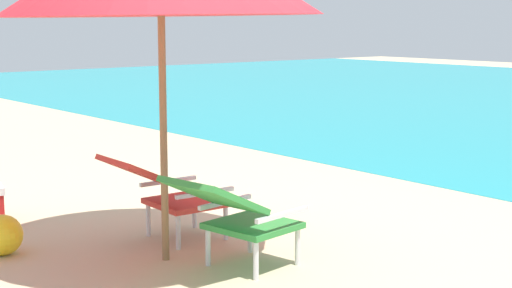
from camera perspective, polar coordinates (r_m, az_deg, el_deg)
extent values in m
cube|color=red|center=(5.96, -5.12, -4.27)|extent=(0.54, 0.52, 0.04)
cube|color=red|center=(5.73, -8.27, -2.13)|extent=(0.54, 0.53, 0.27)
cylinder|color=silver|center=(6.29, -4.53, -4.97)|extent=(0.04, 0.04, 0.26)
cylinder|color=silver|center=(5.93, -2.24, -5.80)|extent=(0.04, 0.04, 0.26)
cylinder|color=silver|center=(6.08, -7.89, -5.51)|extent=(0.04, 0.04, 0.26)
cylinder|color=silver|center=(5.71, -5.72, -6.43)|extent=(0.04, 0.04, 0.26)
cube|color=silver|center=(6.15, -6.42, -2.72)|extent=(0.05, 0.50, 0.03)
cube|color=silver|center=(5.72, -3.75, -3.59)|extent=(0.05, 0.50, 0.03)
cube|color=#338E3D|center=(5.28, -0.23, -5.98)|extent=(0.59, 0.57, 0.04)
cube|color=#338E3D|center=(4.96, -3.10, -3.78)|extent=(0.59, 0.59, 0.27)
cylinder|color=silver|center=(5.62, -0.43, -6.65)|extent=(0.04, 0.04, 0.26)
cylinder|color=silver|center=(5.34, 3.06, -7.51)|extent=(0.04, 0.04, 0.26)
cylinder|color=silver|center=(5.33, -3.53, -7.55)|extent=(0.04, 0.04, 0.26)
cylinder|color=silver|center=(5.03, 0.00, -8.52)|extent=(0.04, 0.04, 0.26)
cube|color=silver|center=(5.43, -2.26, -4.27)|extent=(0.10, 0.50, 0.03)
cube|color=silver|center=(5.09, 1.93, -5.18)|extent=(0.10, 0.50, 0.03)
cylinder|color=olive|center=(5.33, -6.78, 0.42)|extent=(0.05, 0.05, 1.71)
sphere|color=yellow|center=(5.83, -18.08, -6.36)|extent=(0.29, 0.29, 0.29)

